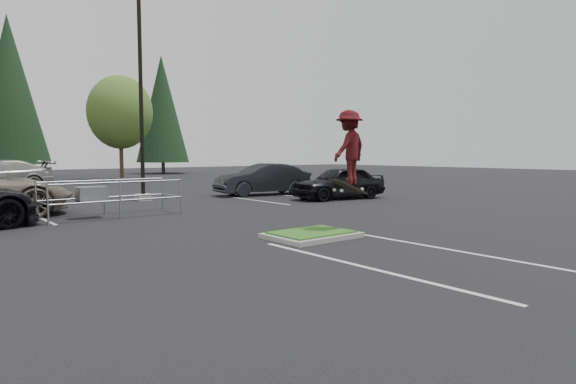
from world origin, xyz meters
TOP-DOWN VIEW (x-y plane):
  - ground at (0.00, 0.00)m, footprint 120.00×120.00m
  - grass_median at (0.00, 0.00)m, footprint 2.20×1.60m
  - stall_lines at (-1.35, 6.02)m, footprint 22.62×17.60m
  - light_pole at (0.50, 12.00)m, footprint 0.70×0.60m
  - decid_c at (5.99, 29.83)m, footprint 5.12×5.12m
  - conif_b at (0.00, 40.50)m, footprint 6.38×6.38m
  - conif_c at (14.00, 39.50)m, footprint 5.50×5.50m
  - cart_corral at (-3.00, 7.34)m, footprint 4.42×1.61m
  - skateboarder at (1.20, -0.12)m, footprint 1.41×1.03m
  - car_r_charc at (6.50, 11.03)m, footprint 5.14×2.60m
  - car_r_black at (8.00, 7.00)m, footprint 4.74×2.46m

SIDE VIEW (x-z plane):
  - ground at x=0.00m, z-range 0.00..0.00m
  - stall_lines at x=-1.35m, z-range 0.00..0.01m
  - grass_median at x=0.00m, z-range 0.00..0.16m
  - car_r_black at x=8.00m, z-range 0.00..1.54m
  - cart_corral at x=-3.00m, z-range 0.16..1.41m
  - car_r_charc at x=6.50m, z-range 0.00..1.62m
  - skateboarder at x=1.20m, z-range 1.15..3.40m
  - light_pole at x=0.50m, z-range -0.50..9.62m
  - decid_c at x=5.99m, z-range 1.06..9.45m
  - conif_c at x=14.00m, z-range 0.60..13.10m
  - conif_b at x=0.00m, z-range 0.60..15.10m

